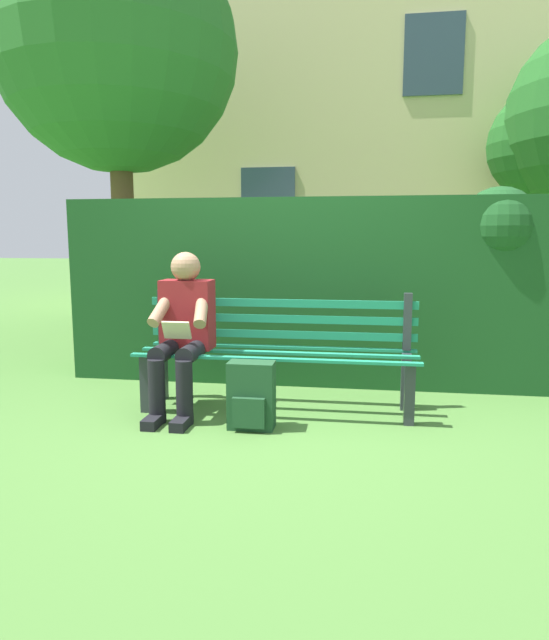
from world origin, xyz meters
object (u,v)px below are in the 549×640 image
Objects in this scene: park_bench at (278,348)px; backpack at (251,396)px; person_seated at (183,328)px; tree at (110,57)px.

park_bench is 0.56m from backpack.
park_bench is 0.73m from person_seated.
park_bench is 0.41× the size of tree.
backpack is at bearing 126.31° from tree.
tree reaches higher than park_bench.
person_seated is (0.68, 0.19, 0.17)m from park_bench.
person_seated is 4.51m from tree.
person_seated is 0.23× the size of tree.
tree is 10.95× the size of backpack.
tree is at bearing -58.26° from person_seated.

